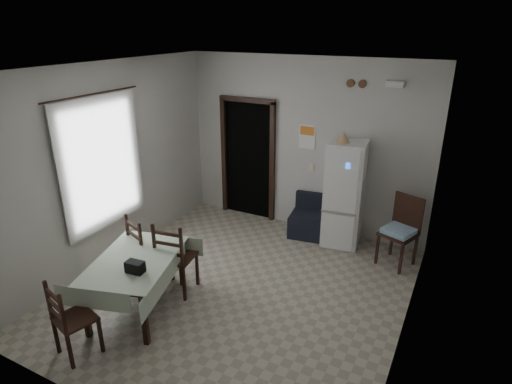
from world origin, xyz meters
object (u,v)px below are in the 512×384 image
at_px(dining_chair_near_head, 75,318).
at_px(corner_chair, 399,233).
at_px(dining_chair_far_right, 176,256).
at_px(navy_seat, 308,216).
at_px(dining_chair_far_left, 149,249).
at_px(dining_table, 138,284).
at_px(fridge, 345,194).

bearing_deg(dining_chair_near_head, corner_chair, -111.72).
bearing_deg(dining_chair_near_head, dining_chair_far_right, -83.07).
height_order(navy_seat, dining_chair_far_left, dining_chair_far_left).
relative_size(dining_table, dining_chair_near_head, 1.50).
bearing_deg(navy_seat, dining_chair_far_right, -120.93).
distance_m(navy_seat, dining_chair_far_right, 2.50).
bearing_deg(corner_chair, dining_chair_far_left, -124.89).
xyz_separation_m(corner_chair, dining_table, (-2.67, -2.56, -0.17)).
xyz_separation_m(corner_chair, dining_chair_near_head, (-2.71, -3.46, -0.07)).
bearing_deg(navy_seat, dining_chair_far_left, -130.05).
relative_size(dining_table, dining_chair_far_left, 1.35).
relative_size(navy_seat, corner_chair, 0.66).
bearing_deg(dining_chair_far_left, dining_chair_near_head, 119.86).
height_order(navy_seat, corner_chair, corner_chair).
height_order(dining_chair_far_right, dining_chair_near_head, dining_chair_far_right).
height_order(dining_table, dining_chair_far_right, dining_chair_far_right).
bearing_deg(dining_table, navy_seat, 51.12).
bearing_deg(dining_table, dining_chair_far_left, 99.82).
distance_m(dining_chair_far_left, dining_chair_near_head, 1.47).
bearing_deg(dining_table, dining_chair_near_head, -109.63).
xyz_separation_m(corner_chair, dining_chair_far_right, (-2.47, -2.01, -0.00)).
relative_size(fridge, corner_chair, 1.62).
distance_m(navy_seat, dining_table, 3.08).
bearing_deg(dining_chair_far_right, dining_table, 61.62).
xyz_separation_m(corner_chair, dining_chair_far_left, (-2.94, -2.01, -0.02)).
height_order(corner_chair, dining_chair_far_left, corner_chair).
xyz_separation_m(dining_chair_far_left, dining_chair_near_head, (0.23, -1.45, -0.05)).
relative_size(fridge, dining_chair_far_left, 1.67).
height_order(dining_chair_far_left, dining_chair_far_right, dining_chair_far_right).
relative_size(navy_seat, dining_chair_near_head, 0.76).
height_order(fridge, dining_chair_near_head, fridge).
bearing_deg(fridge, dining_table, -128.54).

